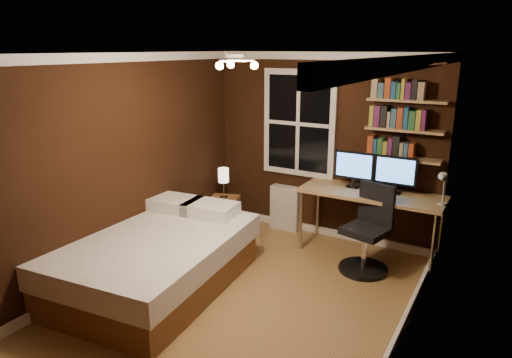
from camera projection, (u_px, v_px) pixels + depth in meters
The scene contains 23 objects.
floor at pixel (243, 300), 4.79m from camera, with size 4.20×4.20×0.00m, color brown.
wall_back at pixel (323, 147), 6.19m from camera, with size 3.20×0.04×2.50m, color black.
wall_left at pixel (123, 166), 5.21m from camera, with size 0.04×4.20×2.50m, color black.
wall_right at pixel (411, 215), 3.67m from camera, with size 0.04×4.20×2.50m, color black.
ceiling at pixel (241, 53), 4.10m from camera, with size 3.20×4.20×0.02m, color white.
window at pixel (299, 123), 6.25m from camera, with size 1.06×0.06×1.46m, color white.
door at pixel (342, 342), 2.45m from camera, with size 0.03×0.82×2.05m, color black, non-canonical shape.
ceiling_fixture at pixel (235, 65), 4.04m from camera, with size 0.44×0.44×0.18m, color beige, non-canonical shape.
bookshelf_lower at pixel (402, 158), 5.57m from camera, with size 0.92×0.22×0.03m, color #A98252.
books_row_lower at pixel (403, 148), 5.54m from camera, with size 0.54×0.16×0.23m, color #92391A, non-canonical shape.
bookshelf_middle at pixel (405, 130), 5.47m from camera, with size 0.92×0.22×0.03m, color #A98252.
books_row_middle at pixel (406, 119), 5.44m from camera, with size 0.60×0.16×0.23m, color navy, non-canonical shape.
bookshelf_upper at pixel (407, 100), 5.38m from camera, with size 0.92×0.22×0.03m, color #A98252.
books_row_upper at pixel (408, 89), 5.34m from camera, with size 0.54×0.16×0.23m, color #275B32, non-canonical shape.
bed at pixel (155, 259), 5.00m from camera, with size 1.80×2.35×0.75m.
nightstand at pixel (224, 214), 6.58m from camera, with size 0.39×0.39×0.49m, color brown.
bedside_lamp at pixel (224, 183), 6.46m from camera, with size 0.15×0.15×0.43m, color #F3E7CD, non-canonical shape.
radiator at pixel (285, 208), 6.59m from camera, with size 0.43×0.15×0.64m, color silver.
desk at pixel (371, 197), 5.65m from camera, with size 1.75×0.66×0.83m.
monitor_left at pixel (354, 170), 5.77m from camera, with size 0.51×0.12×0.47m, color black, non-canonical shape.
monitor_right at pixel (395, 175), 5.52m from camera, with size 0.51×0.12×0.47m, color black, non-canonical shape.
desk_lamp at pixel (443, 188), 5.06m from camera, with size 0.14×0.32×0.44m, color silver, non-canonical shape.
office_chair at pixel (367, 238), 5.34m from camera, with size 0.57×0.57×1.04m.
Camera 1 is at (2.24, -3.61, 2.55)m, focal length 32.00 mm.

